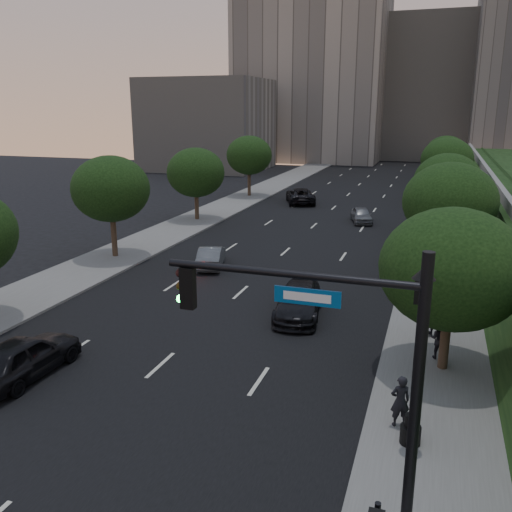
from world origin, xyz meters
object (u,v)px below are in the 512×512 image
(sedan_near_right, at_px, (299,301))
(pedestrian_a, at_px, (400,401))
(sedan_far_left, at_px, (300,196))
(pedestrian_b, at_px, (440,339))
(pedestrian_c, at_px, (430,317))
(traffic_signal_mast, at_px, (361,401))
(sedan_mid_left, at_px, (211,256))
(street_lamp, at_px, (416,365))
(sedan_far_right, at_px, (361,215))
(sedan_near_left, at_px, (24,357))

(sedan_near_right, height_order, pedestrian_a, pedestrian_a)
(sedan_far_left, bearing_deg, sedan_near_right, 83.89)
(pedestrian_b, height_order, pedestrian_c, pedestrian_c)
(traffic_signal_mast, xyz_separation_m, sedan_mid_left, (-11.83, 19.64, -3.00))
(pedestrian_a, height_order, pedestrian_b, pedestrian_a)
(street_lamp, distance_m, pedestrian_a, 1.90)
(sedan_mid_left, distance_m, sedan_far_left, 24.54)
(sedan_mid_left, distance_m, pedestrian_a, 19.17)
(pedestrian_b, bearing_deg, pedestrian_c, -63.72)
(sedan_far_left, height_order, pedestrian_b, pedestrian_b)
(traffic_signal_mast, xyz_separation_m, sedan_near_right, (-4.64, 13.35, -2.94))
(pedestrian_c, bearing_deg, street_lamp, 55.55)
(sedan_far_right, distance_m, pedestrian_c, 24.47)
(sedan_near_left, bearing_deg, pedestrian_b, -155.28)
(sedan_mid_left, bearing_deg, sedan_near_right, 122.93)
(traffic_signal_mast, xyz_separation_m, street_lamp, (1.00, 4.23, -1.04))
(sedan_near_right, xyz_separation_m, pedestrian_a, (5.26, -8.28, 0.25))
(pedestrian_a, bearing_deg, street_lamp, 92.10)
(sedan_far_right, relative_size, pedestrian_c, 2.38)
(sedan_near_left, relative_size, pedestrian_a, 2.85)
(street_lamp, xyz_separation_m, sedan_mid_left, (-12.83, 15.42, -1.97))
(sedan_mid_left, xyz_separation_m, pedestrian_b, (13.56, -9.32, 0.29))
(sedan_far_left, xyz_separation_m, sedan_near_right, (7.61, -30.84, -0.07))
(pedestrian_a, relative_size, pedestrian_b, 1.03)
(sedan_mid_left, xyz_separation_m, pedestrian_a, (12.45, -14.58, 0.31))
(sedan_mid_left, bearing_deg, pedestrian_b, 129.65)
(street_lamp, bearing_deg, sedan_near_left, -179.92)
(sedan_mid_left, distance_m, pedestrian_b, 16.45)
(sedan_near_left, height_order, sedan_far_right, sedan_near_left)
(pedestrian_a, bearing_deg, pedestrian_c, -117.89)
(sedan_near_left, height_order, pedestrian_c, pedestrian_c)
(sedan_far_right, height_order, pedestrian_a, pedestrian_a)
(sedan_far_left, distance_m, sedan_near_right, 31.76)
(traffic_signal_mast, xyz_separation_m, sedan_far_right, (-4.84, 36.24, -3.01))
(traffic_signal_mast, distance_m, pedestrian_c, 12.92)
(street_lamp, height_order, sedan_near_left, street_lamp)
(sedan_near_left, xyz_separation_m, sedan_near_right, (8.06, 9.14, -0.08))
(pedestrian_a, bearing_deg, sedan_mid_left, -72.03)
(sedan_near_left, relative_size, pedestrian_c, 2.88)
(sedan_near_right, height_order, pedestrian_b, pedestrian_b)
(street_lamp, height_order, sedan_near_right, street_lamp)
(pedestrian_c, bearing_deg, sedan_near_right, -39.76)
(sedan_mid_left, bearing_deg, traffic_signal_mast, 105.20)
(pedestrian_a, xyz_separation_m, pedestrian_c, (0.70, 7.49, -0.01))
(pedestrian_a, relative_size, pedestrian_c, 1.01)
(pedestrian_a, bearing_deg, pedestrian_b, -124.46)
(pedestrian_a, height_order, pedestrian_c, pedestrian_a)
(sedan_near_left, height_order, sedan_mid_left, sedan_near_left)
(street_lamp, bearing_deg, pedestrian_b, 83.20)
(pedestrian_a, bearing_deg, sedan_far_left, -94.32)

